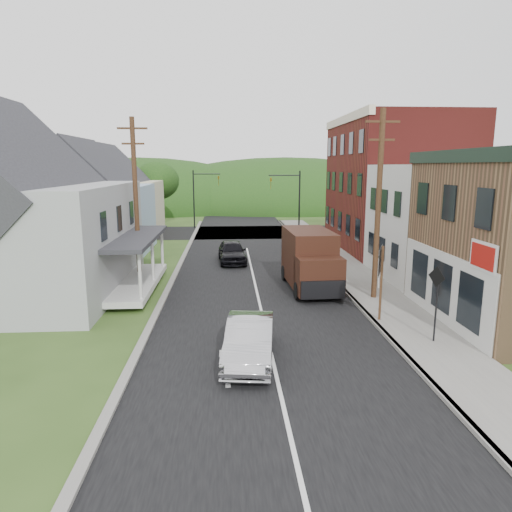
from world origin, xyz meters
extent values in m
plane|color=#2D4719|center=(0.00, 0.00, 0.00)|extent=(120.00, 120.00, 0.00)
cube|color=black|center=(0.00, 10.00, 0.00)|extent=(9.00, 90.00, 0.02)
cube|color=black|center=(0.00, 27.00, 0.00)|extent=(60.00, 9.00, 0.02)
cube|color=slate|center=(5.90, 8.00, 0.07)|extent=(2.80, 55.00, 0.15)
cube|color=slate|center=(4.55, 8.00, 0.07)|extent=(0.20, 55.00, 0.15)
cube|color=slate|center=(-4.65, 8.00, 0.06)|extent=(0.30, 55.00, 0.12)
cube|color=silver|center=(11.30, 7.50, 3.25)|extent=(8.00, 7.00, 6.50)
cube|color=maroon|center=(11.30, 17.00, 5.00)|extent=(8.00, 12.00, 10.00)
cube|color=#9C9FA1|center=(-12.00, 6.00, 2.75)|extent=(10.00, 12.00, 5.50)
cube|color=#98B2D0|center=(-11.00, 17.00, 2.50)|extent=(7.00, 8.00, 5.00)
cube|color=beige|center=(-11.50, 26.00, 2.50)|extent=(7.00, 8.00, 5.00)
cylinder|color=#472D19|center=(5.60, 3.50, 4.50)|extent=(0.26, 0.26, 9.00)
cube|color=#472D19|center=(5.60, 3.50, 8.40)|extent=(1.60, 0.10, 0.10)
cube|color=#472D19|center=(5.60, 3.50, 7.60)|extent=(1.20, 0.10, 0.10)
cylinder|color=#472D19|center=(-6.50, 8.00, 4.50)|extent=(0.26, 0.26, 9.00)
cube|color=#472D19|center=(-6.50, 8.00, 8.40)|extent=(1.60, 0.10, 0.10)
cube|color=#472D19|center=(-6.50, 8.00, 7.60)|extent=(1.20, 0.10, 0.10)
cylinder|color=black|center=(5.00, 23.50, 3.00)|extent=(0.14, 0.14, 6.00)
cylinder|color=black|center=(3.60, 23.50, 5.60)|extent=(2.80, 0.10, 0.10)
imported|color=olive|center=(2.40, 23.50, 4.90)|extent=(0.16, 0.20, 1.00)
cylinder|color=black|center=(-5.00, 30.50, 3.00)|extent=(0.14, 0.14, 6.00)
cylinder|color=black|center=(-3.60, 30.50, 5.60)|extent=(2.80, 0.10, 0.10)
imported|color=olive|center=(-2.40, 30.50, 4.90)|extent=(0.16, 0.20, 1.00)
cylinder|color=#382616|center=(-19.00, 20.00, 2.38)|extent=(0.36, 0.36, 4.76)
ellipsoid|color=#133610|center=(-19.00, 20.00, 5.95)|extent=(5.80, 5.80, 4.93)
cylinder|color=#382616|center=(-9.00, 32.00, 1.96)|extent=(0.36, 0.36, 3.92)
ellipsoid|color=#133610|center=(-9.00, 32.00, 4.90)|extent=(4.80, 4.80, 4.08)
ellipsoid|color=#133610|center=(0.00, 55.00, 0.00)|extent=(90.00, 30.00, 16.00)
imported|color=#B5B4B9|center=(-0.77, -3.17, 0.72)|extent=(2.01, 4.51, 1.44)
imported|color=black|center=(-1.21, 12.70, 0.74)|extent=(2.03, 4.45, 1.48)
cube|color=black|center=(2.82, 6.21, 1.69)|extent=(2.40, 4.34, 2.80)
cube|color=black|center=(2.93, 3.70, 1.21)|extent=(2.28, 1.64, 1.83)
cube|color=black|center=(2.92, 3.89, 1.98)|extent=(2.08, 1.24, 0.05)
cube|color=black|center=(2.96, 2.88, 0.72)|extent=(2.13, 0.23, 0.87)
cylinder|color=black|center=(1.91, 3.75, 0.43)|extent=(0.31, 0.88, 0.87)
cylinder|color=black|center=(3.94, 3.84, 0.43)|extent=(0.31, 0.88, 0.87)
cylinder|color=black|center=(1.75, 7.61, 0.43)|extent=(0.31, 0.88, 0.87)
cylinder|color=black|center=(3.77, 7.70, 0.43)|extent=(0.31, 0.88, 0.87)
cube|color=#472D19|center=(4.80, 0.24, 1.70)|extent=(0.13, 0.13, 3.10)
cube|color=black|center=(4.75, 0.26, 2.67)|extent=(0.71, 1.65, 0.07)
cube|color=white|center=(4.48, -0.30, 3.07)|extent=(0.20, 0.46, 0.19)
cube|color=white|center=(4.48, -0.30, 2.67)|extent=(0.22, 0.50, 0.49)
cube|color=white|center=(4.48, -0.30, 2.28)|extent=(0.20, 0.46, 0.25)
cube|color=white|center=(4.72, 0.27, 3.07)|extent=(0.20, 0.46, 0.19)
cube|color=white|center=(4.72, 0.27, 2.67)|extent=(0.22, 0.50, 0.49)
cube|color=white|center=(4.72, 0.27, 2.28)|extent=(0.20, 0.46, 0.25)
cube|color=white|center=(4.96, 0.85, 3.07)|extent=(0.20, 0.46, 0.19)
cube|color=white|center=(4.96, 0.85, 2.67)|extent=(0.22, 0.50, 0.49)
cube|color=white|center=(4.96, 0.85, 2.28)|extent=(0.20, 0.46, 0.25)
cube|color=white|center=(4.72, 0.27, 1.79)|extent=(0.17, 0.37, 0.49)
cylinder|color=black|center=(6.01, -2.22, 1.46)|extent=(0.08, 0.08, 2.63)
cube|color=black|center=(5.93, -2.22, 2.56)|extent=(0.28, 0.73, 0.77)
cube|color=yellow|center=(5.95, -2.22, 2.56)|extent=(0.26, 0.66, 0.70)
camera|label=1|loc=(-1.43, -17.53, 6.43)|focal=32.00mm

